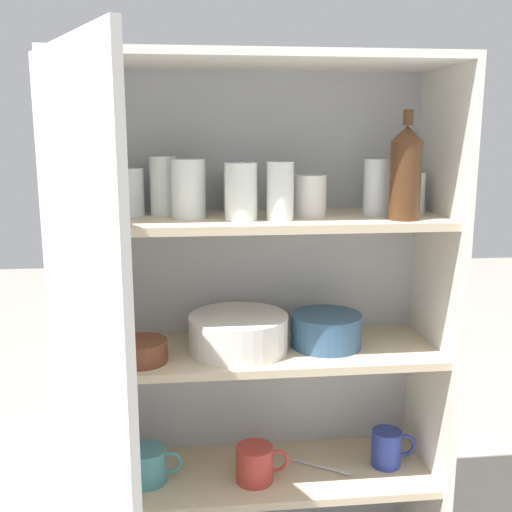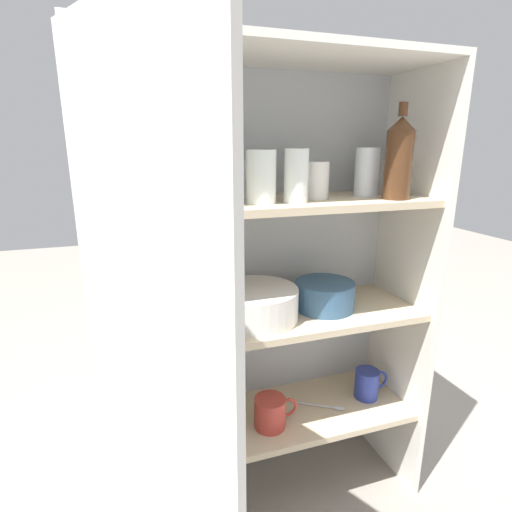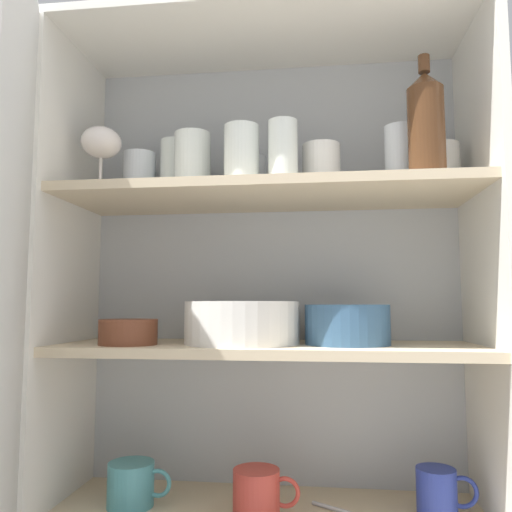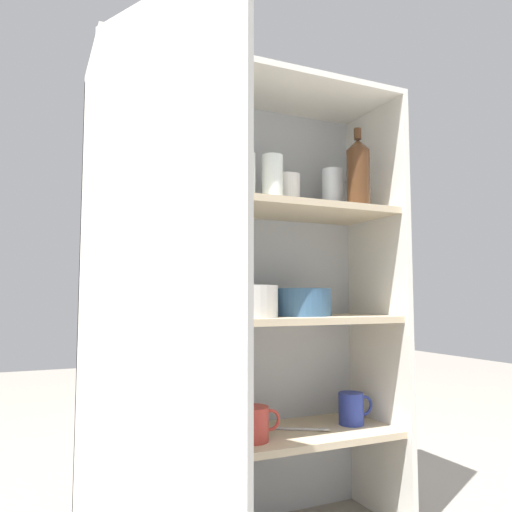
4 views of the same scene
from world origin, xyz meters
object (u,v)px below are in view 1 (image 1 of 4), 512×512
(wine_bottle, at_px, (405,172))
(serving_bowl_small, at_px, (142,350))
(plate_stack_white, at_px, (239,333))
(mixing_bowl_large, at_px, (326,329))
(coffee_mug_primary, at_px, (148,465))

(wine_bottle, height_order, serving_bowl_small, wine_bottle)
(wine_bottle, xyz_separation_m, serving_bowl_small, (-0.61, 0.02, -0.41))
(plate_stack_white, distance_m, serving_bowl_small, 0.24)
(mixing_bowl_large, distance_m, coffee_mug_primary, 0.57)
(wine_bottle, distance_m, coffee_mug_primary, 0.96)
(mixing_bowl_large, xyz_separation_m, coffee_mug_primary, (-0.45, -0.02, -0.34))
(mixing_bowl_large, relative_size, coffee_mug_primary, 1.30)
(plate_stack_white, height_order, mixing_bowl_large, plate_stack_white)
(plate_stack_white, relative_size, coffee_mug_primary, 1.80)
(serving_bowl_small, xyz_separation_m, coffee_mug_primary, (0.00, 0.04, -0.32))
(plate_stack_white, relative_size, serving_bowl_small, 2.02)
(wine_bottle, xyz_separation_m, plate_stack_white, (-0.38, 0.08, -0.40))
(serving_bowl_small, distance_m, coffee_mug_primary, 0.32)
(wine_bottle, relative_size, serving_bowl_small, 2.04)
(plate_stack_white, relative_size, mixing_bowl_large, 1.39)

